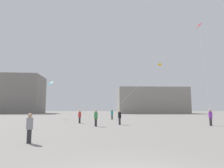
# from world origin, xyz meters

# --- Properties ---
(person_in_teal) EXTENTS (0.38, 0.38, 1.76)m
(person_in_teal) POSITION_xyz_m (0.33, 30.39, 0.96)
(person_in_teal) COLOR #2D2D33
(person_in_teal) RESTS_ON ground_plane
(person_in_black) EXTENTS (0.37, 0.37, 1.69)m
(person_in_black) POSITION_xyz_m (0.89, 18.64, 0.93)
(person_in_black) COLOR #2D2D33
(person_in_black) RESTS_ON ground_plane
(person_in_red) EXTENTS (0.36, 0.36, 1.66)m
(person_in_red) POSITION_xyz_m (-4.09, 21.16, 0.91)
(person_in_red) COLOR #2D2D33
(person_in_red) RESTS_ON ground_plane
(person_in_purple) EXTENTS (0.39, 0.39, 1.80)m
(person_in_purple) POSITION_xyz_m (10.81, 16.96, 0.99)
(person_in_purple) COLOR #2D2D33
(person_in_purple) RESTS_ON ground_plane
(person_in_grey) EXTENTS (0.35, 0.35, 1.62)m
(person_in_grey) POSITION_xyz_m (-4.86, 5.92, 0.89)
(person_in_grey) COLOR #2D2D33
(person_in_grey) RESTS_ON ground_plane
(person_in_green) EXTENTS (0.38, 0.38, 1.73)m
(person_in_green) POSITION_xyz_m (-1.78, 16.38, 0.95)
(person_in_green) COLOR #2D2D33
(person_in_green) RESTS_ON ground_plane
(kite_crimson_diamond) EXTENTS (1.93, 5.00, 12.53)m
(kite_crimson_diamond) POSITION_xyz_m (12.24, 21.35, 13.14)
(kite_crimson_diamond) COLOR red
(kite_amber_diamond) EXTENTS (10.93, 7.32, 10.30)m
(kite_amber_diamond) POSITION_xyz_m (10.53, 37.10, 11.05)
(kite_amber_diamond) COLOR yellow
(kite_cyan_diamond) EXTENTS (12.42, 3.91, 5.91)m
(kite_cyan_diamond) POSITION_xyz_m (-11.26, 33.50, 6.69)
(kite_cyan_diamond) COLOR #1EB2C6
(building_centre_hall) EXTENTS (21.14, 17.02, 15.07)m
(building_centre_hall) POSITION_xyz_m (-37.00, 77.37, 7.54)
(building_centre_hall) COLOR gray
(building_centre_hall) RESTS_ON ground_plane
(building_right_hall) EXTENTS (26.33, 15.42, 9.83)m
(building_right_hall) POSITION_xyz_m (17.00, 75.17, 4.92)
(building_right_hall) COLOR gray
(building_right_hall) RESTS_ON ground_plane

